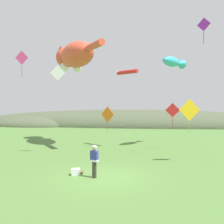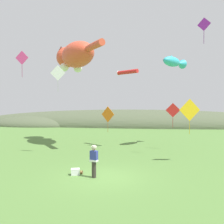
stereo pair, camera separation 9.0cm
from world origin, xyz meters
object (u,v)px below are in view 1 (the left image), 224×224
(kite_diamond_gold, at_px, (190,110))
(festival_attendant, at_px, (94,160))
(kite_giant_cat, at_px, (75,56))
(kite_fish_windsock, at_px, (173,62))
(picnic_cooler, at_px, (76,172))
(kite_diamond_white, at_px, (58,73))
(kite_tube_streamer, at_px, (127,72))
(kite_spool, at_px, (82,172))
(kite_diamond_pink, at_px, (22,58))
(kite_diamond_red, at_px, (173,110))
(kite_diamond_orange, at_px, (108,115))
(kite_diamond_violet, at_px, (204,25))

(kite_diamond_gold, bearing_deg, festival_attendant, -143.35)
(kite_giant_cat, relative_size, kite_fish_windsock, 2.42)
(picnic_cooler, relative_size, kite_diamond_white, 0.27)
(kite_giant_cat, xyz_separation_m, kite_tube_streamer, (5.31, -1.47, -1.86))
(kite_fish_windsock, bearing_deg, kite_spool, -121.69)
(kite_diamond_gold, relative_size, kite_diamond_white, 1.15)
(kite_diamond_pink, bearing_deg, kite_diamond_gold, 3.21)
(kite_diamond_red, relative_size, kite_diamond_orange, 0.90)
(kite_spool, xyz_separation_m, kite_diamond_red, (5.98, 8.32, 3.34))
(kite_diamond_pink, xyz_separation_m, kite_diamond_white, (1.92, 2.04, -0.86))
(kite_fish_windsock, distance_m, kite_diamond_pink, 13.34)
(kite_tube_streamer, xyz_separation_m, kite_diamond_gold, (4.66, -5.24, -3.31))
(kite_spool, relative_size, kite_diamond_orange, 0.09)
(kite_diamond_violet, relative_size, kite_diamond_red, 0.87)
(kite_spool, height_order, kite_fish_windsock, kite_fish_windsock)
(kite_diamond_pink, height_order, kite_diamond_white, kite_diamond_pink)
(kite_diamond_gold, bearing_deg, kite_diamond_white, 172.02)
(kite_spool, xyz_separation_m, kite_giant_cat, (-3.36, 10.41, 8.65))
(kite_giant_cat, xyz_separation_m, kite_diamond_orange, (3.55, -1.63, -5.73))
(kite_fish_windsock, relative_size, kite_diamond_red, 1.53)
(kite_spool, height_order, kite_diamond_red, kite_diamond_red)
(kite_giant_cat, distance_m, kite_diamond_red, 10.95)
(kite_tube_streamer, relative_size, kite_diamond_gold, 0.87)
(festival_attendant, distance_m, kite_diamond_orange, 9.61)
(kite_giant_cat, bearing_deg, kite_diamond_white, -88.42)
(festival_attendant, bearing_deg, kite_spool, 145.75)
(kite_diamond_red, xyz_separation_m, kite_diamond_orange, (-5.79, 0.46, -0.42))
(kite_giant_cat, bearing_deg, kite_diamond_orange, -24.66)
(kite_fish_windsock, height_order, kite_diamond_gold, kite_fish_windsock)
(kite_diamond_orange, bearing_deg, kite_spool, -91.24)
(festival_attendant, distance_m, kite_tube_streamer, 11.28)
(kite_diamond_gold, distance_m, kite_diamond_white, 10.32)
(kite_diamond_pink, relative_size, kite_diamond_orange, 0.80)
(kite_giant_cat, distance_m, kite_diamond_orange, 6.94)
(kite_fish_windsock, bearing_deg, kite_diamond_red, -97.49)
(picnic_cooler, xyz_separation_m, kite_tube_streamer, (2.25, 9.15, 6.72))
(picnic_cooler, distance_m, kite_diamond_orange, 9.44)
(kite_diamond_red, bearing_deg, kite_diamond_orange, 175.45)
(kite_spool, distance_m, kite_diamond_violet, 13.34)
(kite_diamond_pink, distance_m, kite_diamond_gold, 12.33)
(kite_diamond_violet, bearing_deg, kite_diamond_white, 179.67)
(kite_spool, xyz_separation_m, kite_diamond_orange, (0.19, 8.78, 2.92))
(kite_diamond_pink, xyz_separation_m, kite_diamond_red, (11.11, 5.27, -3.84))
(kite_fish_windsock, bearing_deg, kite_diamond_pink, -148.30)
(festival_attendant, height_order, kite_giant_cat, kite_giant_cat)
(kite_tube_streamer, height_order, kite_diamond_red, kite_tube_streamer)
(kite_spool, distance_m, picnic_cooler, 0.38)
(kite_spool, distance_m, kite_diamond_white, 8.73)
(kite_diamond_red, bearing_deg, kite_fish_windsock, 82.51)
(kite_diamond_pink, relative_size, kite_diamond_white, 0.90)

